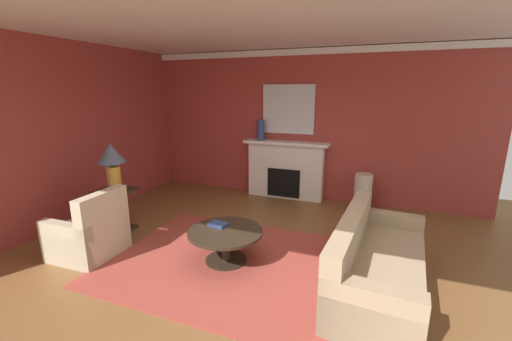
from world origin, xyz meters
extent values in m
plane|color=brown|center=(0.00, 0.00, 0.00)|extent=(8.63, 8.63, 0.00)
cube|color=#9E3833|center=(0.00, 2.99, 1.54)|extent=(7.24, 0.12, 3.07)
cube|color=#9E3833|center=(-3.38, 0.30, 1.54)|extent=(0.12, 6.47, 3.07)
cube|color=white|center=(0.00, 0.30, 3.10)|extent=(7.24, 6.47, 0.06)
cube|color=white|center=(0.00, 2.91, 2.99)|extent=(7.24, 0.08, 0.12)
cube|color=#993D33|center=(-0.23, -0.14, 0.01)|extent=(3.07, 2.52, 0.01)
cube|color=white|center=(-0.26, 2.79, 0.58)|extent=(1.60, 0.25, 1.16)
cube|color=black|center=(-0.26, 2.77, 0.35)|extent=(0.70, 0.26, 0.60)
cube|color=white|center=(-0.26, 2.76, 1.19)|extent=(1.80, 0.35, 0.06)
cube|color=silver|center=(-0.26, 2.90, 1.87)|extent=(1.10, 0.04, 1.00)
cube|color=tan|center=(1.71, -0.08, 0.23)|extent=(1.05, 2.16, 0.45)
cube|color=tan|center=(1.36, -0.05, 0.65)|extent=(0.36, 2.11, 0.40)
cube|color=tan|center=(1.64, -1.03, 0.31)|extent=(0.91, 0.27, 0.62)
cube|color=tan|center=(1.78, 0.87, 0.31)|extent=(0.91, 0.27, 0.62)
cube|color=#C1B293|center=(-2.11, -0.67, 0.22)|extent=(0.82, 0.82, 0.44)
cube|color=#C1B293|center=(-1.79, -0.66, 0.70)|extent=(0.18, 0.80, 0.51)
cube|color=#C1B293|center=(-2.12, -0.34, 0.30)|extent=(0.80, 0.16, 0.60)
cube|color=#C1B293|center=(-2.10, -1.00, 0.30)|extent=(0.80, 0.16, 0.60)
cylinder|color=#2D2319|center=(-0.23, -0.14, 0.43)|extent=(1.00, 1.00, 0.04)
cylinder|color=#2D2319|center=(-0.23, -0.14, 0.21)|extent=(0.12, 0.12, 0.41)
cylinder|color=#2D2319|center=(-0.23, -0.14, 0.01)|extent=(0.56, 0.56, 0.03)
cube|color=#2D2319|center=(-2.33, 0.11, 0.68)|extent=(0.56, 0.56, 0.04)
cube|color=#2D2319|center=(-2.33, 0.11, 0.33)|extent=(0.10, 0.10, 0.66)
cube|color=#2D2319|center=(-2.33, 0.11, 0.02)|extent=(0.45, 0.45, 0.04)
cylinder|color=beige|center=(-2.33, 0.11, 0.92)|extent=(0.18, 0.18, 0.45)
cone|color=#4C566B|center=(-2.33, 0.11, 1.30)|extent=(0.44, 0.44, 0.30)
cylinder|color=beige|center=(1.35, 2.48, 0.37)|extent=(0.32, 0.32, 0.74)
cylinder|color=navy|center=(-0.81, 2.73, 1.44)|extent=(0.16, 0.16, 0.43)
cylinder|color=#B7892D|center=(-2.18, -0.01, 0.91)|extent=(0.18, 0.18, 0.42)
cube|color=navy|center=(-0.39, -0.03, 0.47)|extent=(0.28, 0.22, 0.04)
camera|label=1|loc=(1.61, -3.71, 2.26)|focal=22.80mm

